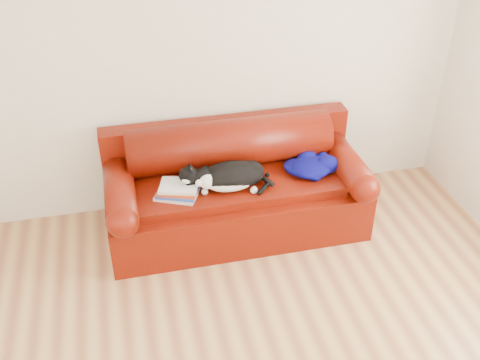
{
  "coord_description": "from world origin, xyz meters",
  "views": [
    {
      "loc": [
        -0.63,
        -2.21,
        3.01
      ],
      "look_at": [
        0.2,
        1.35,
        0.57
      ],
      "focal_mm": 42.0,
      "sensor_mm": 36.0,
      "label": 1
    }
  ],
  "objects_px": {
    "cat": "(231,177)",
    "blanket": "(312,165)",
    "sofa_base": "(236,204)",
    "book_stack": "(178,190)"
  },
  "relations": [
    {
      "from": "sofa_base",
      "to": "blanket",
      "type": "distance_m",
      "value": 0.71
    },
    {
      "from": "sofa_base",
      "to": "book_stack",
      "type": "bearing_deg",
      "value": -164.36
    },
    {
      "from": "book_stack",
      "to": "blanket",
      "type": "height_order",
      "value": "blanket"
    },
    {
      "from": "sofa_base",
      "to": "book_stack",
      "type": "xyz_separation_m",
      "value": [
        -0.49,
        -0.14,
        0.31
      ]
    },
    {
      "from": "book_stack",
      "to": "cat",
      "type": "relative_size",
      "value": 0.52
    },
    {
      "from": "cat",
      "to": "blanket",
      "type": "bearing_deg",
      "value": 5.64
    },
    {
      "from": "sofa_base",
      "to": "book_stack",
      "type": "relative_size",
      "value": 5.45
    },
    {
      "from": "blanket",
      "to": "book_stack",
      "type": "bearing_deg",
      "value": -175.48
    },
    {
      "from": "cat",
      "to": "sofa_base",
      "type": "bearing_deg",
      "value": 61.47
    },
    {
      "from": "sofa_base",
      "to": "blanket",
      "type": "xyz_separation_m",
      "value": [
        0.63,
        -0.05,
        0.32
      ]
    }
  ]
}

